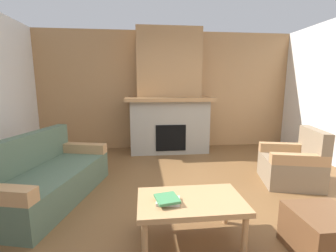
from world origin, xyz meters
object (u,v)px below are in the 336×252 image
Objects in this scene: armchair at (293,165)px; coffee_table at (191,204)px; couch at (46,178)px; ottoman at (323,234)px; fireplace at (169,100)px.

armchair is 2.17m from coffee_table.
couch is at bearing 149.29° from coffee_table.
coffee_table reaches higher than ottoman.
armchair reaches higher than ottoman.
couch is 2.00m from coffee_table.
fireplace is 2.97m from couch.
ottoman is (1.12, -0.31, -0.18)m from coffee_table.
armchair is 0.92× the size of coffee_table.
couch is (-1.86, -2.15, -0.88)m from fireplace.
coffee_table is 1.92× the size of ottoman.
couch is 3.55m from armchair.
fireplace reaches higher than coffee_table.
armchair is 1.77× the size of ottoman.
coffee_table is at bearing -147.70° from armchair.
ottoman is (-0.71, -1.47, -0.09)m from armchair.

